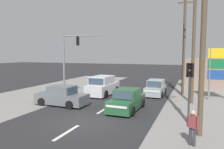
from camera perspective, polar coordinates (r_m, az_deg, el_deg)
The scene contains 16 objects.
ground_plane at distance 13.68m, azimuth -7.12°, elevation -12.06°, with size 140.00×140.00×0.00m, color #28282B.
lane_dash_near at distance 12.05m, azimuth -11.72°, elevation -14.59°, with size 0.20×2.40×0.01m, color silver.
lane_dash_mid at distance 16.28m, azimuth -2.12°, elevation -9.13°, with size 0.20×2.40×0.01m, color silver.
lane_dash_far at distance 20.86m, azimuth 3.26°, elevation -5.86°, with size 0.20×2.40×0.01m, color silver.
kerb_left_verge at distance 21.72m, azimuth -22.26°, elevation -5.80°, with size 8.00×40.00×0.02m, color gray.
utility_pole_foreground_right at distance 11.59m, azimuth 22.26°, elevation 13.41°, with size 3.78×0.48×10.84m.
utility_pole_midground_right at distance 18.96m, azimuth 20.63°, elevation 9.85°, with size 1.80×0.26×10.84m.
utility_pole_background_right at distance 22.87m, azimuth 18.31°, elevation 8.25°, with size 1.80×0.26×10.15m.
traffic_signal_mast at distance 20.55m, azimuth -11.17°, elevation 4.62°, with size 3.68×0.50×6.00m.
pedestal_signal_right_kerb at distance 13.67m, azimuth 19.60°, elevation -1.96°, with size 0.44×0.31×3.56m.
shopping_plaza_sign at distance 21.12m, azimuth 26.52°, elevation 1.85°, with size 2.10×0.16×4.60m.
sedan_oncoming_mid at distance 16.03m, azimuth 3.91°, elevation -6.80°, with size 1.99×4.29×1.56m.
suv_crossing_left at distance 21.74m, azimuth -2.44°, elevation -3.04°, with size 2.15×4.58×1.90m.
hatchback_oncoming_near at distance 21.98m, azimuth 11.29°, elevation -3.53°, with size 1.82×3.66×1.53m.
sedan_receding_far at distance 17.92m, azimuth -12.99°, elevation -5.61°, with size 4.29×2.00×1.56m.
pedestrian_at_kerb at distance 10.55m, azimuth 20.32°, elevation -12.48°, with size 0.51×0.36×1.63m.
Camera 1 is at (6.14, -11.51, 4.13)m, focal length 35.00 mm.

